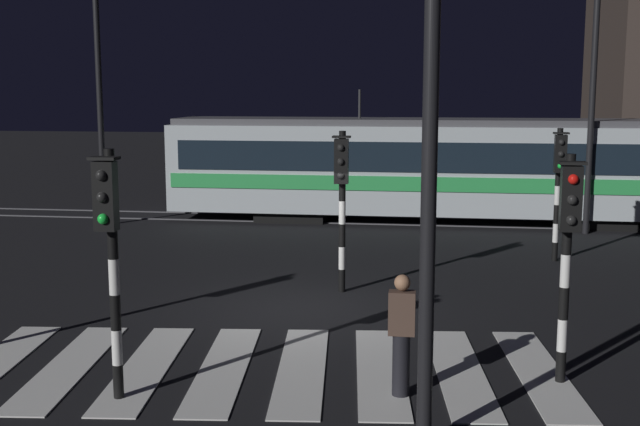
{
  "coord_description": "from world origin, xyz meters",
  "views": [
    {
      "loc": [
        2.47,
        -14.63,
        4.18
      ],
      "look_at": [
        -0.02,
        3.01,
        1.4
      ],
      "focal_mm": 44.91,
      "sensor_mm": 36.0,
      "label": 1
    }
  ],
  "objects_px": {
    "traffic_light_corner_near_right": "(568,235)",
    "tram": "(440,167)",
    "street_lamp_trackside_right": "(596,60)",
    "pedestrian_waiting_at_kerb": "(402,335)",
    "traffic_light_median_centre": "(342,187)",
    "street_lamp_near_kerb": "(432,57)",
    "traffic_light_kerb_mid_left": "(110,238)",
    "street_lamp_trackside_left": "(95,67)",
    "traffic_light_corner_far_right": "(559,174)"
  },
  "relations": [
    {
      "from": "traffic_light_corner_near_right",
      "to": "tram",
      "type": "relative_size",
      "value": 0.19
    },
    {
      "from": "traffic_light_corner_near_right",
      "to": "street_lamp_trackside_right",
      "type": "relative_size",
      "value": 0.42
    },
    {
      "from": "traffic_light_corner_near_right",
      "to": "pedestrian_waiting_at_kerb",
      "type": "height_order",
      "value": "traffic_light_corner_near_right"
    },
    {
      "from": "traffic_light_median_centre",
      "to": "street_lamp_near_kerb",
      "type": "relative_size",
      "value": 0.47
    },
    {
      "from": "traffic_light_kerb_mid_left",
      "to": "street_lamp_trackside_right",
      "type": "height_order",
      "value": "street_lamp_trackside_right"
    },
    {
      "from": "traffic_light_median_centre",
      "to": "street_lamp_trackside_left",
      "type": "xyz_separation_m",
      "value": [
        -8.19,
        6.99,
        2.6
      ]
    },
    {
      "from": "street_lamp_near_kerb",
      "to": "tram",
      "type": "relative_size",
      "value": 0.41
    },
    {
      "from": "street_lamp_trackside_left",
      "to": "street_lamp_near_kerb",
      "type": "distance_m",
      "value": 17.36
    },
    {
      "from": "traffic_light_median_centre",
      "to": "street_lamp_trackside_right",
      "type": "distance_m",
      "value": 10.19
    },
    {
      "from": "traffic_light_corner_far_right",
      "to": "street_lamp_near_kerb",
      "type": "bearing_deg",
      "value": -105.57
    },
    {
      "from": "traffic_light_median_centre",
      "to": "street_lamp_trackside_left",
      "type": "height_order",
      "value": "street_lamp_trackside_left"
    },
    {
      "from": "traffic_light_kerb_mid_left",
      "to": "traffic_light_median_centre",
      "type": "bearing_deg",
      "value": 69.24
    },
    {
      "from": "traffic_light_kerb_mid_left",
      "to": "street_lamp_near_kerb",
      "type": "height_order",
      "value": "street_lamp_near_kerb"
    },
    {
      "from": "traffic_light_corner_far_right",
      "to": "street_lamp_trackside_right",
      "type": "distance_m",
      "value": 4.97
    },
    {
      "from": "street_lamp_trackside_left",
      "to": "tram",
      "type": "bearing_deg",
      "value": 12.12
    },
    {
      "from": "street_lamp_trackside_left",
      "to": "street_lamp_trackside_right",
      "type": "height_order",
      "value": "street_lamp_trackside_right"
    },
    {
      "from": "traffic_light_median_centre",
      "to": "tram",
      "type": "height_order",
      "value": "tram"
    },
    {
      "from": "traffic_light_median_centre",
      "to": "pedestrian_waiting_at_kerb",
      "type": "xyz_separation_m",
      "value": [
        1.45,
        -5.48,
        -1.32
      ]
    },
    {
      "from": "pedestrian_waiting_at_kerb",
      "to": "street_lamp_trackside_right",
      "type": "bearing_deg",
      "value": 69.67
    },
    {
      "from": "pedestrian_waiting_at_kerb",
      "to": "street_lamp_near_kerb",
      "type": "bearing_deg",
      "value": -79.21
    },
    {
      "from": "traffic_light_corner_far_right",
      "to": "street_lamp_trackside_right",
      "type": "relative_size",
      "value": 0.41
    },
    {
      "from": "traffic_light_median_centre",
      "to": "pedestrian_waiting_at_kerb",
      "type": "height_order",
      "value": "traffic_light_median_centre"
    },
    {
      "from": "traffic_light_corner_near_right",
      "to": "street_lamp_trackside_right",
      "type": "distance_m",
      "value": 12.85
    },
    {
      "from": "street_lamp_near_kerb",
      "to": "pedestrian_waiting_at_kerb",
      "type": "height_order",
      "value": "street_lamp_near_kerb"
    },
    {
      "from": "traffic_light_corner_near_right",
      "to": "tram",
      "type": "distance_m",
      "value": 14.02
    },
    {
      "from": "traffic_light_kerb_mid_left",
      "to": "tram",
      "type": "distance_m",
      "value": 16.02
    },
    {
      "from": "traffic_light_median_centre",
      "to": "traffic_light_kerb_mid_left",
      "type": "relative_size",
      "value": 0.98
    },
    {
      "from": "street_lamp_trackside_left",
      "to": "tram",
      "type": "xyz_separation_m",
      "value": [
        10.26,
        2.2,
        -3.05
      ]
    },
    {
      "from": "tram",
      "to": "pedestrian_waiting_at_kerb",
      "type": "relative_size",
      "value": 10.05
    },
    {
      "from": "street_lamp_near_kerb",
      "to": "tram",
      "type": "height_order",
      "value": "street_lamp_near_kerb"
    },
    {
      "from": "traffic_light_corner_near_right",
      "to": "street_lamp_near_kerb",
      "type": "height_order",
      "value": "street_lamp_near_kerb"
    },
    {
      "from": "pedestrian_waiting_at_kerb",
      "to": "traffic_light_kerb_mid_left",
      "type": "bearing_deg",
      "value": -169.2
    },
    {
      "from": "traffic_light_kerb_mid_left",
      "to": "street_lamp_trackside_left",
      "type": "xyz_separation_m",
      "value": [
        -5.84,
        13.19,
        2.55
      ]
    },
    {
      "from": "street_lamp_trackside_right",
      "to": "pedestrian_waiting_at_kerb",
      "type": "relative_size",
      "value": 4.63
    },
    {
      "from": "traffic_light_corner_far_right",
      "to": "pedestrian_waiting_at_kerb",
      "type": "relative_size",
      "value": 1.9
    },
    {
      "from": "street_lamp_near_kerb",
      "to": "street_lamp_trackside_right",
      "type": "bearing_deg",
      "value": 73.08
    },
    {
      "from": "traffic_light_median_centre",
      "to": "tram",
      "type": "bearing_deg",
      "value": 77.35
    },
    {
      "from": "traffic_light_corner_near_right",
      "to": "street_lamp_trackside_left",
      "type": "distance_m",
      "value": 16.9
    },
    {
      "from": "traffic_light_corner_far_right",
      "to": "street_lamp_trackside_left",
      "type": "xyz_separation_m",
      "value": [
        -13.02,
        3.28,
        2.66
      ]
    },
    {
      "from": "traffic_light_corner_near_right",
      "to": "traffic_light_median_centre",
      "type": "relative_size",
      "value": 0.99
    },
    {
      "from": "traffic_light_corner_far_right",
      "to": "street_lamp_near_kerb",
      "type": "xyz_separation_m",
      "value": [
        -3.05,
        -10.93,
        2.37
      ]
    },
    {
      "from": "traffic_light_kerb_mid_left",
      "to": "street_lamp_trackside_left",
      "type": "bearing_deg",
      "value": 113.9
    },
    {
      "from": "street_lamp_trackside_right",
      "to": "pedestrian_waiting_at_kerb",
      "type": "distance_m",
      "value": 14.47
    },
    {
      "from": "street_lamp_near_kerb",
      "to": "pedestrian_waiting_at_kerb",
      "type": "distance_m",
      "value": 4.04
    },
    {
      "from": "street_lamp_trackside_left",
      "to": "street_lamp_trackside_right",
      "type": "relative_size",
      "value": 0.96
    },
    {
      "from": "traffic_light_median_centre",
      "to": "street_lamp_near_kerb",
      "type": "bearing_deg",
      "value": -76.17
    },
    {
      "from": "traffic_light_corner_near_right",
      "to": "street_lamp_trackside_right",
      "type": "bearing_deg",
      "value": 78.16
    },
    {
      "from": "traffic_light_corner_far_right",
      "to": "traffic_light_kerb_mid_left",
      "type": "height_order",
      "value": "traffic_light_kerb_mid_left"
    },
    {
      "from": "street_lamp_trackside_left",
      "to": "pedestrian_waiting_at_kerb",
      "type": "distance_m",
      "value": 16.24
    },
    {
      "from": "street_lamp_near_kerb",
      "to": "pedestrian_waiting_at_kerb",
      "type": "bearing_deg",
      "value": 100.79
    }
  ]
}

